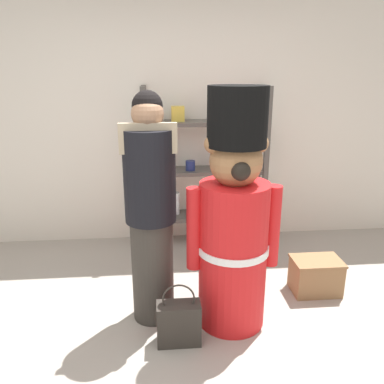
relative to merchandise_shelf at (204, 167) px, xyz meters
name	(u,v)px	position (x,y,z in m)	size (l,w,h in m)	color
ground_plane	(176,379)	(-0.41, -1.98, -0.83)	(6.40, 6.40, 0.00)	#9E9389
back_wall	(164,119)	(-0.41, 0.22, 0.47)	(6.40, 0.12, 2.60)	silver
merchandise_shelf	(204,167)	(0.00, 0.00, 0.00)	(1.26, 0.35, 1.65)	#4C4742
teddy_bear_guard	(234,223)	(0.03, -1.42, -0.05)	(0.66, 0.51, 1.71)	red
person_shopper	(151,209)	(-0.54, -1.31, 0.03)	(0.38, 0.36, 1.68)	#38332D
shopping_bag	(179,322)	(-0.37, -1.64, -0.67)	(0.30, 0.15, 0.45)	#332D28
display_crate	(316,276)	(0.81, -1.10, -0.68)	(0.40, 0.28, 0.30)	olive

